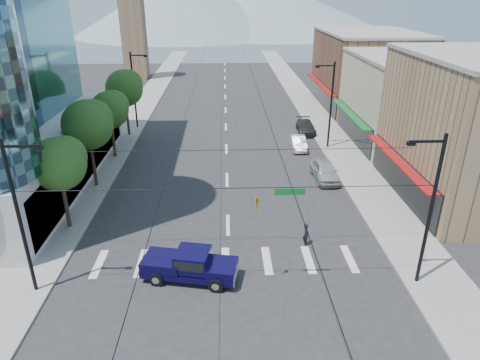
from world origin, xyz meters
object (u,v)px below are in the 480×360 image
Objects in this scene: pickup_truck at (189,264)px; pedestrian at (306,234)px; parked_car_near at (325,171)px; parked_car_far at (306,127)px; parked_car_mid at (298,143)px.

pickup_truck is 3.69× the size of pedestrian.
parked_car_far is at bearing 84.91° from parked_car_near.
parked_car_far is (1.80, 5.56, 0.02)m from parked_car_mid.
parked_car_far is (4.29, 24.14, -0.09)m from pedestrian.
pedestrian is 11.17m from parked_car_near.
parked_car_far reaches higher than parked_car_mid.
parked_car_near is at bearing -18.66° from pedestrian.
parked_car_near reaches higher than parked_car_mid.
pickup_truck reaches higher than pedestrian.
pedestrian is at bearing -96.87° from parked_car_mid.
pickup_truck is 17.73m from parked_car_near.
pickup_truck is 1.41× the size of parked_car_mid.
parked_car_near is (3.56, 10.59, 0.03)m from pedestrian.
parked_car_mid is at bearing -106.61° from parked_car_far.
pedestrian is at bearing 35.89° from pickup_truck.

